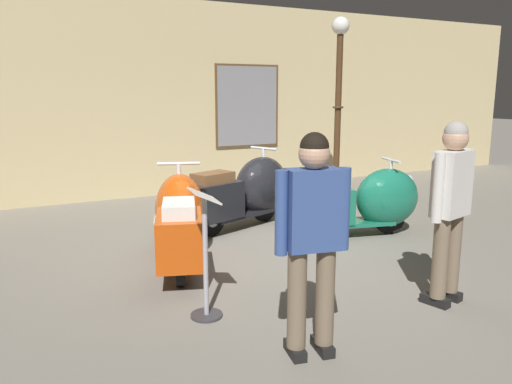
{
  "coord_description": "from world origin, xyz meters",
  "views": [
    {
      "loc": [
        -2.7,
        -5.23,
        1.93
      ],
      "look_at": [
        0.24,
        0.58,
        0.63
      ],
      "focal_mm": 35.22,
      "sensor_mm": 36.0,
      "label": 1
    }
  ],
  "objects": [
    {
      "name": "ground_plane",
      "position": [
        0.0,
        0.0,
        0.0
      ],
      "size": [
        60.0,
        60.0,
        0.0
      ],
      "primitive_type": "plane",
      "color": "slate"
    },
    {
      "name": "showroom_back_wall",
      "position": [
        0.01,
        4.05,
        1.8
      ],
      "size": [
        18.0,
        0.24,
        3.6
      ],
      "color": "#CCB784",
      "rests_on": "ground"
    },
    {
      "name": "scooter_0",
      "position": [
        -0.97,
        0.12,
        0.51
      ],
      "size": [
        1.08,
        1.9,
        1.12
      ],
      "rotation": [
        0.0,
        0.0,
        1.25
      ],
      "color": "black",
      "rests_on": "ground"
    },
    {
      "name": "scooter_1",
      "position": [
        0.43,
        1.22,
        0.52
      ],
      "size": [
        1.92,
        1.13,
        1.13
      ],
      "rotation": [
        0.0,
        0.0,
        0.35
      ],
      "color": "black",
      "rests_on": "ground"
    },
    {
      "name": "scooter_2",
      "position": [
        1.66,
        0.02,
        0.48
      ],
      "size": [
        1.78,
        0.87,
        1.05
      ],
      "rotation": [
        0.0,
        0.0,
        -0.23
      ],
      "color": "black",
      "rests_on": "ground"
    },
    {
      "name": "lamppost",
      "position": [
        2.55,
        2.0,
        1.81
      ],
      "size": [
        0.3,
        0.3,
        3.18
      ],
      "color": "#472D19",
      "rests_on": "ground"
    },
    {
      "name": "visitor_0",
      "position": [
        -0.78,
        -2.33,
        0.96
      ],
      "size": [
        0.55,
        0.32,
        1.66
      ],
      "rotation": [
        0.0,
        0.0,
        1.37
      ],
      "color": "black",
      "rests_on": "ground"
    },
    {
      "name": "visitor_1",
      "position": [
        0.85,
        -2.08,
        0.97
      ],
      "size": [
        0.55,
        0.34,
        1.68
      ],
      "rotation": [
        0.0,
        0.0,
        1.83
      ],
      "color": "black",
      "rests_on": "ground"
    },
    {
      "name": "info_stanchion",
      "position": [
        -1.24,
        -1.38,
        0.48
      ],
      "size": [
        0.28,
        0.34,
        1.14
      ],
      "color": "#333338",
      "rests_on": "ground"
    }
  ]
}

